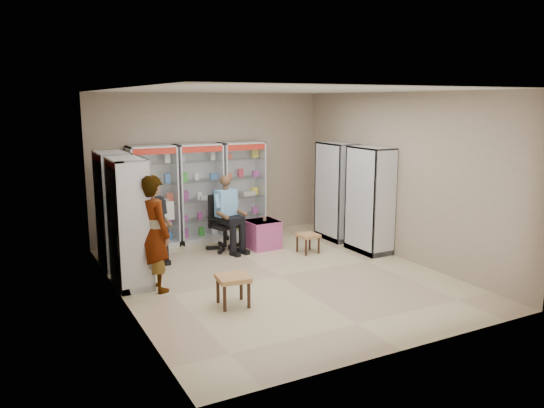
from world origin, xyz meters
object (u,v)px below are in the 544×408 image
cabinet_right_near (370,200)px  pink_trunk (263,234)px  cabinet_back_left (153,197)px  cabinet_left_near (129,223)px  office_chair (225,222)px  woven_stool_a (308,243)px  cabinet_back_right (242,189)px  standing_man (155,234)px  woven_stool_b (233,291)px  cabinet_left_far (114,210)px  wooden_chair (152,233)px  cabinet_back_mid (199,193)px  seated_shopkeeper (225,215)px  cabinet_right_far (337,191)px

cabinet_right_near → pink_trunk: bearing=55.9°
cabinet_back_left → cabinet_left_near: bearing=-114.6°
office_chair → woven_stool_a: size_ratio=2.95×
cabinet_back_right → standing_man: size_ratio=1.13×
woven_stool_b → cabinet_back_right: bearing=63.5°
cabinet_left_far → wooden_chair: size_ratio=2.13×
cabinet_left_far → woven_stool_a: cabinet_left_far is taller
cabinet_back_mid → woven_stool_a: (1.50, -1.78, -0.82)m
cabinet_back_right → seated_shopkeeper: (-0.76, -0.89, -0.31)m
wooden_chair → seated_shopkeeper: 1.42m
cabinet_left_far → standing_man: size_ratio=1.13×
office_chair → standing_man: standing_man is taller
cabinet_back_right → wooden_chair: 2.33m
cabinet_back_mid → cabinet_back_right: bearing=0.0°
cabinet_right_far → pink_trunk: bearing=88.5°
cabinet_back_left → cabinet_back_right: size_ratio=1.00×
cabinet_right_far → seated_shopkeeper: 2.42m
cabinet_left_near → wooden_chair: 1.56m
cabinet_back_mid → seated_shopkeeper: size_ratio=1.46×
cabinet_left_far → standing_man: cabinet_left_far is taller
pink_trunk → woven_stool_a: 0.93m
cabinet_left_near → woven_stool_a: (3.38, 0.25, -0.82)m
office_chair → pink_trunk: office_chair is taller
seated_shopkeeper → woven_stool_b: size_ratio=3.15×
cabinet_back_right → cabinet_right_far: same height
wooden_chair → seated_shopkeeper: size_ratio=0.68×
cabinet_right_far → office_chair: (-2.39, 0.29, -0.46)m
cabinet_left_near → woven_stool_a: 3.48m
woven_stool_b → wooden_chair: bearing=97.8°
cabinet_left_near → office_chair: (2.07, 1.19, -0.46)m
seated_shopkeeper → standing_man: size_ratio=0.77×
cabinet_right_far → woven_stool_a: bearing=121.2°
cabinet_right_near → woven_stool_a: bearing=67.6°
cabinet_back_left → wooden_chair: size_ratio=2.13×
cabinet_left_near → seated_shopkeeper: 2.38m
cabinet_back_right → cabinet_left_far: (-2.83, -0.93, 0.00)m
cabinet_right_near → cabinet_left_far: 4.65m
cabinet_back_right → wooden_chair: cabinet_back_right is taller
office_chair → standing_man: size_ratio=0.61×
cabinet_left_near → standing_man: (0.28, -0.40, -0.11)m
cabinet_back_right → office_chair: size_ratio=1.85×
cabinet_back_left → cabinet_right_near: size_ratio=1.00×
pink_trunk → wooden_chair: bearing=170.3°
cabinet_right_far → cabinet_left_far: same height
cabinet_back_right → woven_stool_a: 2.04m
pink_trunk → cabinet_left_far: bearing=176.8°
cabinet_left_near → cabinet_right_far: bearing=101.4°
cabinet_back_right → woven_stool_a: cabinet_back_right is taller
cabinet_back_left → pink_trunk: cabinet_back_left is taller
cabinet_back_mid → cabinet_back_left: bearing=180.0°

